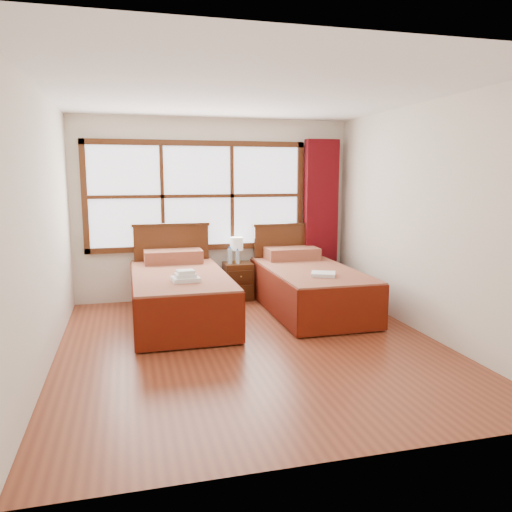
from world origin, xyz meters
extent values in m
plane|color=brown|center=(0.00, 0.00, 0.00)|extent=(4.50, 4.50, 0.00)
plane|color=white|center=(0.00, 0.00, 2.60)|extent=(4.50, 4.50, 0.00)
plane|color=silver|center=(0.00, 2.25, 1.30)|extent=(4.00, 0.00, 4.00)
plane|color=silver|center=(-2.00, 0.00, 1.30)|extent=(0.00, 4.50, 4.50)
plane|color=silver|center=(2.00, 0.00, 1.30)|extent=(0.00, 4.50, 4.50)
cube|color=white|center=(-0.25, 2.22, 1.50)|extent=(3.00, 0.02, 1.40)
cube|color=#48230F|center=(-0.25, 2.20, 0.76)|extent=(3.16, 0.06, 0.08)
cube|color=#48230F|center=(-0.25, 2.20, 2.24)|extent=(3.16, 0.06, 0.08)
cube|color=#48230F|center=(-1.79, 2.20, 1.50)|extent=(0.08, 0.06, 1.56)
cube|color=#48230F|center=(1.29, 2.20, 1.50)|extent=(0.08, 0.06, 1.56)
cube|color=#48230F|center=(-0.75, 2.20, 1.50)|extent=(0.05, 0.05, 1.40)
cube|color=#48230F|center=(0.25, 2.20, 1.50)|extent=(0.05, 0.05, 1.40)
cube|color=#48230F|center=(-0.25, 2.20, 1.50)|extent=(3.00, 0.05, 0.05)
cube|color=#5A090E|center=(1.60, 2.11, 1.17)|extent=(0.50, 0.16, 2.30)
cube|color=#3C1E0C|center=(-0.64, 1.13, 0.16)|extent=(1.01, 2.01, 0.33)
cube|color=maroon|center=(-0.64, 1.13, 0.46)|extent=(1.13, 2.23, 0.27)
cube|color=#66190A|center=(-1.21, 1.13, 0.30)|extent=(0.03, 2.23, 0.56)
cube|color=#66190A|center=(-0.08, 1.13, 0.30)|extent=(0.03, 2.23, 0.56)
cube|color=#66190A|center=(-0.64, 0.02, 0.30)|extent=(1.13, 0.03, 0.56)
cube|color=maroon|center=(-0.64, 1.94, 0.69)|extent=(0.79, 0.46, 0.17)
cube|color=#48230F|center=(-0.64, 2.14, 0.55)|extent=(1.05, 0.06, 1.09)
cube|color=#3C1E0C|center=(-0.64, 2.14, 1.10)|extent=(1.09, 0.08, 0.04)
cube|color=#3C1E0C|center=(1.08, 1.13, 0.16)|extent=(0.97, 1.94, 0.32)
cube|color=maroon|center=(1.08, 1.13, 0.45)|extent=(1.08, 2.15, 0.26)
cube|color=#66190A|center=(0.54, 1.13, 0.29)|extent=(0.03, 2.15, 0.54)
cube|color=#66190A|center=(1.62, 1.13, 0.29)|extent=(0.03, 2.15, 0.54)
cube|color=#66190A|center=(1.08, 0.06, 0.29)|extent=(1.08, 0.03, 0.54)
cube|color=maroon|center=(1.08, 1.91, 0.66)|extent=(0.76, 0.44, 0.17)
cube|color=#48230F|center=(1.08, 2.14, 0.53)|extent=(1.01, 0.06, 1.05)
cube|color=#3C1E0C|center=(1.08, 2.14, 1.06)|extent=(1.05, 0.08, 0.04)
cube|color=#48230F|center=(0.29, 2.00, 0.27)|extent=(0.40, 0.36, 0.54)
cube|color=#3C1E0C|center=(0.29, 1.81, 0.16)|extent=(0.36, 0.02, 0.16)
cube|color=#3C1E0C|center=(0.29, 1.81, 0.38)|extent=(0.36, 0.02, 0.16)
sphere|color=olive|center=(0.29, 1.79, 0.16)|extent=(0.03, 0.03, 0.03)
sphere|color=olive|center=(0.29, 1.79, 0.38)|extent=(0.03, 0.03, 0.03)
cube|color=white|center=(-0.62, 0.65, 0.62)|extent=(0.32, 0.29, 0.05)
cube|color=white|center=(-0.62, 0.65, 0.67)|extent=(0.24, 0.21, 0.04)
cube|color=white|center=(-0.62, 0.65, 0.71)|extent=(0.20, 0.17, 0.04)
cube|color=white|center=(1.05, 0.62, 0.60)|extent=(0.36, 0.35, 0.04)
cylinder|color=gold|center=(0.29, 2.07, 0.55)|extent=(0.12, 0.12, 0.02)
cylinder|color=gold|center=(0.29, 2.07, 0.64)|extent=(0.03, 0.03, 0.16)
cylinder|color=white|center=(0.29, 2.07, 0.81)|extent=(0.19, 0.19, 0.19)
cylinder|color=silver|center=(0.17, 1.98, 0.65)|extent=(0.07, 0.07, 0.22)
cylinder|color=blue|center=(0.17, 1.98, 0.77)|extent=(0.03, 0.03, 0.03)
cylinder|color=silver|center=(0.27, 1.94, 0.64)|extent=(0.06, 0.06, 0.19)
cylinder|color=blue|center=(0.27, 1.94, 0.75)|extent=(0.03, 0.03, 0.03)
camera|label=1|loc=(-1.24, -4.95, 1.80)|focal=35.00mm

